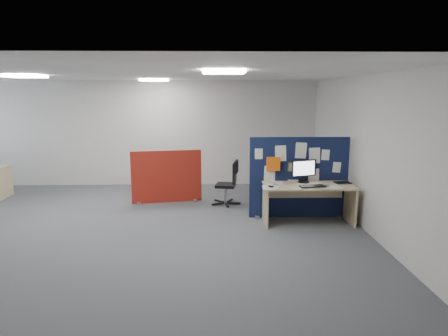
{
  "coord_description": "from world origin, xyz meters",
  "views": [
    {
      "loc": [
        1.85,
        -6.85,
        2.36
      ],
      "look_at": [
        2.04,
        0.46,
        1.0
      ],
      "focal_mm": 32.0,
      "sensor_mm": 36.0,
      "label": 1
    }
  ],
  "objects_px": {
    "navy_divider": "(298,177)",
    "monitor_main": "(304,170)",
    "main_desk": "(308,194)",
    "red_divider": "(167,177)",
    "office_chair": "(230,180)"
  },
  "relations": [
    {
      "from": "main_desk",
      "to": "red_divider",
      "type": "relative_size",
      "value": 1.08
    },
    {
      "from": "main_desk",
      "to": "red_divider",
      "type": "distance_m",
      "value": 3.15
    },
    {
      "from": "monitor_main",
      "to": "office_chair",
      "type": "bearing_deg",
      "value": 122.33
    },
    {
      "from": "office_chair",
      "to": "main_desk",
      "type": "bearing_deg",
      "value": -32.43
    },
    {
      "from": "main_desk",
      "to": "monitor_main",
      "type": "bearing_deg",
      "value": 106.04
    },
    {
      "from": "navy_divider",
      "to": "main_desk",
      "type": "xyz_separation_m",
      "value": [
        0.12,
        -0.36,
        -0.23
      ]
    },
    {
      "from": "monitor_main",
      "to": "red_divider",
      "type": "relative_size",
      "value": 0.31
    },
    {
      "from": "main_desk",
      "to": "red_divider",
      "type": "bearing_deg",
      "value": 151.44
    },
    {
      "from": "navy_divider",
      "to": "office_chair",
      "type": "bearing_deg",
      "value": 144.18
    },
    {
      "from": "navy_divider",
      "to": "monitor_main",
      "type": "bearing_deg",
      "value": -69.84
    },
    {
      "from": "navy_divider",
      "to": "monitor_main",
      "type": "distance_m",
      "value": 0.27
    },
    {
      "from": "main_desk",
      "to": "red_divider",
      "type": "xyz_separation_m",
      "value": [
        -2.76,
        1.51,
        0.01
      ]
    },
    {
      "from": "main_desk",
      "to": "monitor_main",
      "type": "height_order",
      "value": "monitor_main"
    },
    {
      "from": "main_desk",
      "to": "office_chair",
      "type": "distance_m",
      "value": 1.87
    },
    {
      "from": "red_divider",
      "to": "office_chair",
      "type": "bearing_deg",
      "value": -20.37
    }
  ]
}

